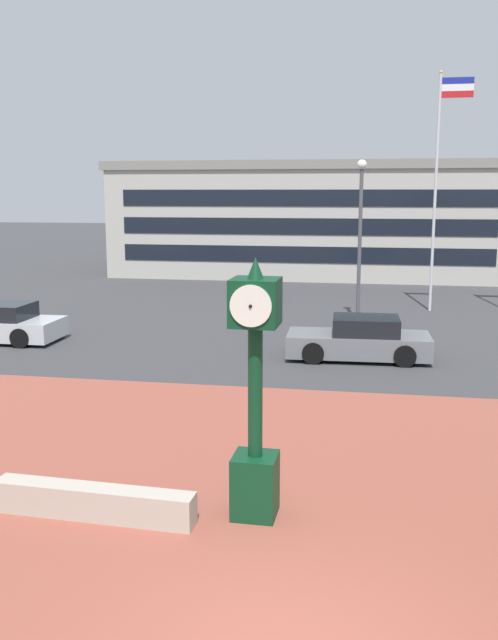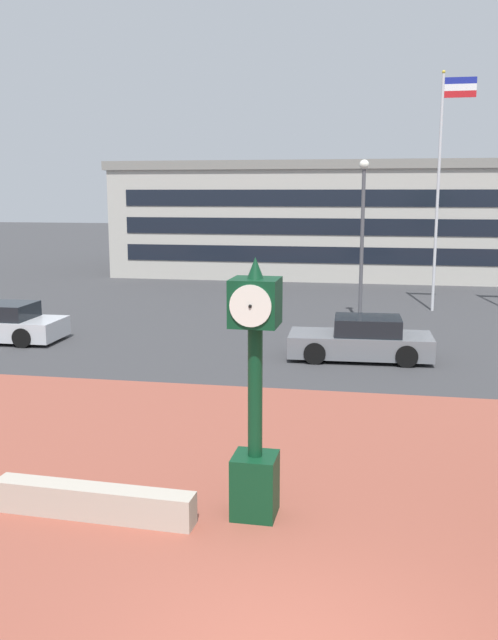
{
  "view_description": "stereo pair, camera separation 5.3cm",
  "coord_description": "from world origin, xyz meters",
  "px_view_note": "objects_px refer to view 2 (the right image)",
  "views": [
    {
      "loc": [
        0.72,
        -6.58,
        4.92
      ],
      "look_at": [
        -1.1,
        3.64,
        3.0
      ],
      "focal_mm": 38.89,
      "sensor_mm": 36.0,
      "label": 1
    },
    {
      "loc": [
        0.78,
        -6.57,
        4.92
      ],
      "look_at": [
        -1.1,
        3.64,
        3.0
      ],
      "focal_mm": 38.89,
      "sensor_mm": 36.0,
      "label": 2
    }
  ],
  "objects_px": {
    "flagpole_primary": "(441,179)",
    "street_lamp_post": "(363,223)",
    "car_street_near": "(362,340)",
    "street_clock": "(255,400)",
    "civic_building": "(316,217)"
  },
  "relations": [
    {
      "from": "flagpole_primary",
      "to": "street_lamp_post",
      "type": "distance_m",
      "value": 4.75
    },
    {
      "from": "car_street_near",
      "to": "flagpole_primary",
      "type": "xyz_separation_m",
      "value": [
        2.83,
        9.23,
        4.88
      ]
    },
    {
      "from": "street_clock",
      "to": "car_street_near",
      "type": "distance_m",
      "value": 10.78
    },
    {
      "from": "street_clock",
      "to": "civic_building",
      "type": "bearing_deg",
      "value": 94.65
    },
    {
      "from": "street_clock",
      "to": "street_lamp_post",
      "type": "height_order",
      "value": "street_lamp_post"
    },
    {
      "from": "street_lamp_post",
      "to": "flagpole_primary",
      "type": "bearing_deg",
      "value": 46.89
    },
    {
      "from": "car_street_near",
      "to": "street_lamp_post",
      "type": "distance_m",
      "value": 6.79
    },
    {
      "from": "civic_building",
      "to": "street_clock",
      "type": "bearing_deg",
      "value": -86.49
    },
    {
      "from": "street_clock",
      "to": "flagpole_primary",
      "type": "distance_m",
      "value": 20.61
    },
    {
      "from": "street_lamp_post",
      "to": "street_clock",
      "type": "bearing_deg",
      "value": -94.06
    },
    {
      "from": "car_street_near",
      "to": "street_lamp_post",
      "type": "bearing_deg",
      "value": -0.27
    },
    {
      "from": "civic_building",
      "to": "car_street_near",
      "type": "bearing_deg",
      "value": -81.71
    },
    {
      "from": "street_clock",
      "to": "street_lamp_post",
      "type": "distance_m",
      "value": 16.76
    },
    {
      "from": "civic_building",
      "to": "street_lamp_post",
      "type": "distance_m",
      "value": 18.46
    },
    {
      "from": "civic_building",
      "to": "flagpole_primary",
      "type": "bearing_deg",
      "value": -66.93
    }
  ]
}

